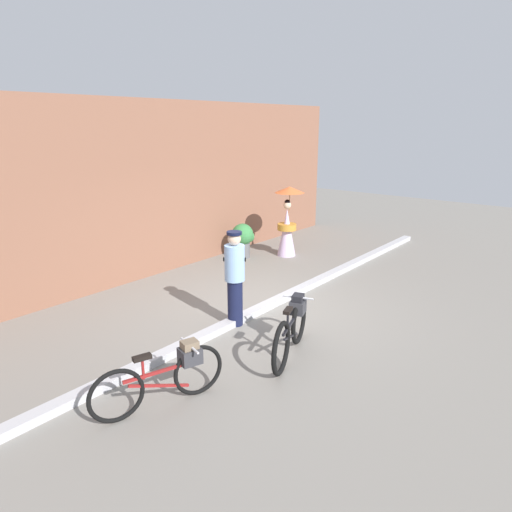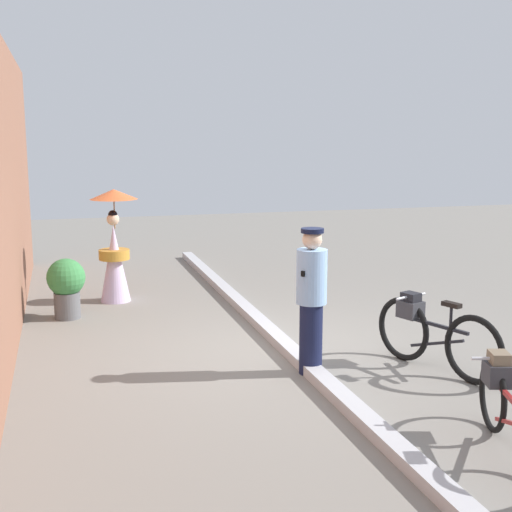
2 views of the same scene
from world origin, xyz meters
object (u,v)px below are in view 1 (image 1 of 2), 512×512
Objects in this scene: person_with_parasol at (287,222)px; person_officer at (235,276)px; bicycle_near_officer at (292,328)px; potted_plant_by_door at (243,238)px; bicycle_far_side at (166,375)px.

person_officer is at bearing -155.84° from person_with_parasol.
person_with_parasol is (4.36, 3.20, 0.45)m from bicycle_near_officer.
bicycle_near_officer is at bearing -131.29° from potted_plant_by_door.
person_officer is 4.14m from potted_plant_by_door.
person_with_parasol is 1.22m from potted_plant_by_door.
potted_plant_by_door is at bearing 48.71° from bicycle_near_officer.
person_officer reaches higher than bicycle_near_officer.
person_officer reaches higher than bicycle_far_side.
bicycle_near_officer is at bearing -143.67° from person_with_parasol.
bicycle_far_side is 1.00× the size of person_officer.
bicycle_near_officer is 1.47m from person_officer.
person_with_parasol is 2.03× the size of potted_plant_by_door.
bicycle_near_officer is 1.01× the size of bicycle_far_side.
person_with_parasol reaches higher than bicycle_near_officer.
potted_plant_by_door reaches higher than bicycle_near_officer.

